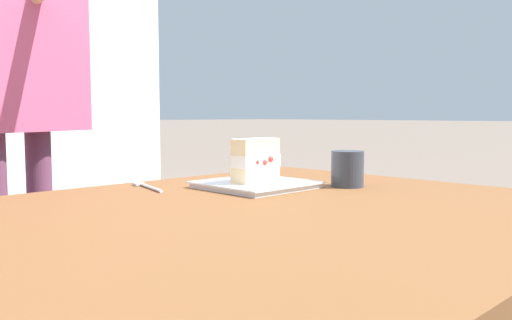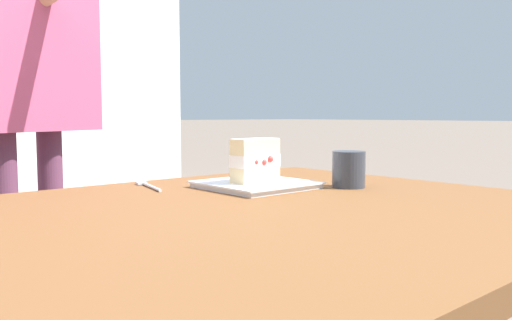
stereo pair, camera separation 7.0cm
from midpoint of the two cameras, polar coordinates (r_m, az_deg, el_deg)
patio_table at (r=1.05m, az=2.17°, el=-10.22°), size 1.26×1.04×0.72m
dessert_plate at (r=1.30m, az=1.55°, el=-2.69°), size 0.24×0.24×0.02m
cake_slice at (r=1.28m, az=1.49°, el=-0.05°), size 0.12×0.06×0.11m
dessert_fork at (r=1.34m, az=-10.06°, el=-2.75°), size 0.06×0.17×0.01m
coffee_cup at (r=1.33m, az=11.49°, el=-0.95°), size 0.08×0.08×0.09m
diner_person at (r=1.76m, az=-22.72°, el=11.82°), size 0.50×0.64×1.68m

